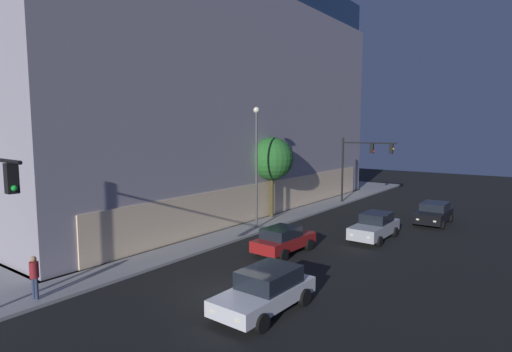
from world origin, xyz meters
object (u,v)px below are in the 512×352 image
Objects in this scene: sidewalk_tree at (272,159)px; modern_building at (142,98)px; car_red at (283,240)px; street_lamp_sidewalk at (256,154)px; traffic_light_far_corner at (362,157)px; car_black at (434,213)px; car_white at (266,290)px; pedestrian_waiting at (34,274)px; car_silver at (375,226)px.

modern_building is at bearing 88.62° from sidewalk_tree.
car_red is (-7.67, -22.15, -9.62)m from modern_building.
traffic_light_far_corner is at bearing -8.79° from street_lamp_sidewalk.
car_black is (-4.25, -7.53, -3.75)m from traffic_light_far_corner.
traffic_light_far_corner is 14.06m from street_lamp_sidewalk.
modern_building reaches higher than car_red.
street_lamp_sidewalk is at bearing -161.53° from sidewalk_tree.
traffic_light_far_corner is 1.33× the size of car_white.
sidewalk_tree reaches higher than pedestrian_waiting.
pedestrian_waiting is (-29.33, 2.04, -3.33)m from traffic_light_far_corner.
street_lamp_sidewalk is 1.83× the size of car_white.
sidewalk_tree is at bearing -91.38° from modern_building.
traffic_light_far_corner reaches higher than car_red.
modern_building is 20.53× the size of pedestrian_waiting.
traffic_light_far_corner reaches higher than car_silver.
traffic_light_far_corner is 17.97m from car_red.
sidewalk_tree is (-10.12, 3.39, 0.26)m from traffic_light_far_corner.
modern_building reaches higher than traffic_light_far_corner.
sidewalk_tree is 3.52× the size of pedestrian_waiting.
car_silver is at bearing -26.94° from car_red.
traffic_light_far_corner is 0.73× the size of street_lamp_sidewalk.
street_lamp_sidewalk is 13.98m from car_white.
traffic_light_far_corner is 25.25m from car_white.
car_white is at bearing -177.96° from car_silver.
modern_building reaches higher than car_silver.
car_black is (19.99, -1.53, -0.02)m from car_white.
sidewalk_tree is at bearing 161.47° from traffic_light_far_corner.
car_black is (9.62, -9.68, -4.64)m from street_lamp_sidewalk.
pedestrian_waiting reaches higher than car_white.
modern_building is 17.27m from sidewalk_tree.
sidewalk_tree is 1.37× the size of car_white.
street_lamp_sidewalk reaches higher than car_white.
pedestrian_waiting is 0.40× the size of car_black.
traffic_light_far_corner is at bearing 26.23° from car_silver.
car_white is 7.73m from car_red.
car_white is at bearing -57.73° from pedestrian_waiting.
car_red is (11.92, -4.46, -0.44)m from pedestrian_waiting.
car_silver is at bearing 2.04° from car_white.
sidewalk_tree is 9.85m from car_silver.
car_red is at bearing 27.69° from car_white.
pedestrian_waiting is 12.73m from car_red.
pedestrian_waiting reaches higher than car_black.
car_silver is (-1.52, -25.28, -9.57)m from modern_building.
traffic_light_far_corner is 1.45× the size of car_red.
car_silver is (12.99, 0.46, 0.00)m from car_white.
pedestrian_waiting is at bearing -175.96° from sidewalk_tree.
traffic_light_far_corner is 9.43m from car_black.
car_red is at bearing -127.79° from street_lamp_sidewalk.
modern_building reaches higher than pedestrian_waiting.
car_silver is (18.08, -7.58, -0.39)m from pedestrian_waiting.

